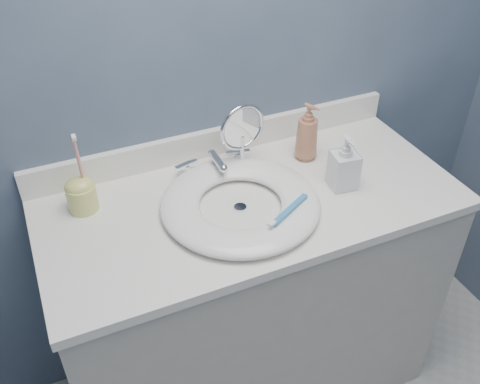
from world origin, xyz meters
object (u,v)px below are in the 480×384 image
soap_bottle_amber (307,132)px  soap_bottle_clear (345,162)px  makeup_mirror (242,135)px  toothbrush_holder (81,193)px

soap_bottle_amber → soap_bottle_clear: (0.02, -0.18, -0.01)m
makeup_mirror → toothbrush_holder: bearing=171.9°
soap_bottle_amber → soap_bottle_clear: bearing=-104.4°
soap_bottle_amber → toothbrush_holder: size_ratio=0.79×
makeup_mirror → toothbrush_holder: toothbrush_holder is taller
makeup_mirror → toothbrush_holder: size_ratio=0.93×
makeup_mirror → soap_bottle_clear: bearing=-48.4°
makeup_mirror → toothbrush_holder: 0.49m
toothbrush_holder → makeup_mirror: bearing=-0.1°
soap_bottle_amber → makeup_mirror: bearing=151.3°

